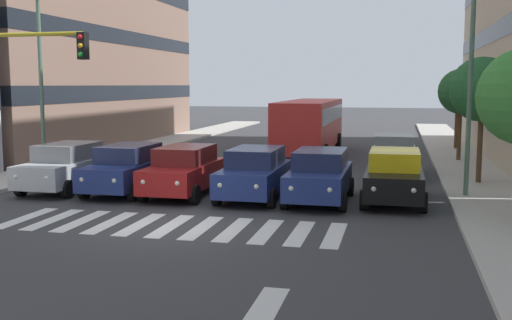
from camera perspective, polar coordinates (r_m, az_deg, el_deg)
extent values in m
plane|color=#38383A|center=(17.02, -7.98, -6.13)|extent=(180.00, 180.00, 0.00)
cube|color=black|center=(41.15, -17.94, 6.03)|extent=(9.40, 23.39, 0.90)
cube|color=black|center=(41.24, -18.12, 10.72)|extent=(9.40, 23.39, 0.90)
cube|color=silver|center=(15.99, 7.36, -6.96)|extent=(0.45, 2.80, 0.01)
cube|color=silver|center=(16.10, 4.15, -6.83)|extent=(0.45, 2.80, 0.01)
cube|color=silver|center=(16.26, 1.00, -6.67)|extent=(0.45, 2.80, 0.01)
cube|color=silver|center=(16.47, -2.09, -6.50)|extent=(0.45, 2.80, 0.01)
cube|color=silver|center=(16.72, -5.08, -6.31)|extent=(0.45, 2.80, 0.01)
cube|color=silver|center=(17.02, -7.98, -6.12)|extent=(0.45, 2.80, 0.01)
cube|color=silver|center=(17.36, -10.76, -5.91)|extent=(0.45, 2.80, 0.01)
cube|color=silver|center=(17.74, -13.44, -5.70)|extent=(0.45, 2.80, 0.01)
cube|color=silver|center=(18.15, -15.99, -5.49)|extent=(0.45, 2.80, 0.01)
cube|color=silver|center=(18.60, -18.42, -5.28)|extent=(0.45, 2.80, 0.01)
cube|color=silver|center=(19.08, -20.74, -5.07)|extent=(0.45, 2.80, 0.01)
cube|color=silver|center=(10.89, 0.84, -13.70)|extent=(0.50, 2.20, 0.01)
cube|color=black|center=(20.52, 12.79, -1.93)|extent=(1.80, 4.40, 0.80)
cube|color=yellow|center=(20.62, 12.85, 0.08)|extent=(1.58, 2.46, 0.60)
cylinder|color=black|center=(19.17, 15.42, -3.85)|extent=(0.22, 0.64, 0.64)
cylinder|color=black|center=(19.18, 10.03, -3.70)|extent=(0.22, 0.64, 0.64)
cylinder|color=black|center=(22.03, 15.13, -2.44)|extent=(0.22, 0.64, 0.64)
cylinder|color=black|center=(22.04, 10.45, -2.31)|extent=(0.22, 0.64, 0.64)
sphere|color=white|center=(18.39, 14.54, -2.76)|extent=(0.18, 0.18, 0.18)
sphere|color=white|center=(18.40, 10.95, -2.66)|extent=(0.18, 0.18, 0.18)
cube|color=navy|center=(20.22, 5.97, -1.92)|extent=(1.80, 4.40, 0.80)
cube|color=#1D2547|center=(20.32, 6.07, 0.11)|extent=(1.58, 2.46, 0.60)
cylinder|color=black|center=(18.77, 8.13, -3.89)|extent=(0.22, 0.64, 0.64)
cylinder|color=black|center=(19.01, 2.71, -3.69)|extent=(0.22, 0.64, 0.64)
cylinder|color=black|center=(21.62, 8.81, -2.46)|extent=(0.22, 0.64, 0.64)
cylinder|color=black|center=(21.83, 4.09, -2.30)|extent=(0.22, 0.64, 0.64)
sphere|color=white|center=(18.03, 6.93, -2.77)|extent=(0.18, 0.18, 0.18)
sphere|color=white|center=(18.19, 3.32, -2.65)|extent=(0.18, 0.18, 0.18)
cube|color=navy|center=(20.68, -0.14, -1.68)|extent=(1.80, 4.40, 0.80)
cube|color=#1D2547|center=(20.78, -0.02, 0.31)|extent=(1.58, 2.46, 0.60)
cylinder|color=black|center=(19.16, 1.48, -3.60)|extent=(0.22, 0.64, 0.64)
cylinder|color=black|center=(19.60, -3.69, -3.37)|extent=(0.22, 0.64, 0.64)
cylinder|color=black|center=(21.97, 3.02, -2.23)|extent=(0.22, 0.64, 0.64)
cylinder|color=black|center=(22.35, -1.53, -2.07)|extent=(0.22, 0.64, 0.64)
sphere|color=white|center=(18.47, 0.06, -2.49)|extent=(0.18, 0.18, 0.18)
sphere|color=white|center=(18.77, -3.37, -2.35)|extent=(0.18, 0.18, 0.18)
cube|color=maroon|center=(21.45, -6.77, -1.42)|extent=(1.80, 4.40, 0.80)
cube|color=maroon|center=(21.55, -6.62, 0.50)|extent=(1.58, 2.46, 0.60)
cylinder|color=black|center=(19.87, -5.74, -3.25)|extent=(0.22, 0.64, 0.64)
cylinder|color=black|center=(20.51, -10.51, -3.01)|extent=(0.22, 0.64, 0.64)
cylinder|color=black|center=(22.60, -3.36, -1.98)|extent=(0.22, 0.64, 0.64)
cylinder|color=black|center=(23.17, -7.63, -1.80)|extent=(0.22, 0.64, 0.64)
sphere|color=white|center=(19.25, -7.34, -2.16)|extent=(0.18, 0.18, 0.18)
sphere|color=white|center=(19.68, -10.49, -2.02)|extent=(0.18, 0.18, 0.18)
cube|color=navy|center=(22.29, -11.97, -1.21)|extent=(1.80, 4.40, 0.80)
cube|color=#1D2547|center=(22.38, -11.80, 0.64)|extent=(1.58, 2.46, 0.60)
cylinder|color=black|center=(20.68, -11.39, -2.95)|extent=(0.22, 0.64, 0.64)
cylinder|color=black|center=(21.48, -15.76, -2.71)|extent=(0.22, 0.64, 0.64)
cylinder|color=black|center=(23.31, -8.43, -1.76)|extent=(0.22, 0.64, 0.64)
cylinder|color=black|center=(24.03, -12.43, -1.59)|extent=(0.22, 0.64, 0.64)
sphere|color=white|center=(20.11, -13.08, -1.89)|extent=(0.18, 0.18, 0.18)
sphere|color=white|center=(20.65, -15.95, -1.75)|extent=(0.18, 0.18, 0.18)
cube|color=#B2B7BC|center=(23.42, -17.35, -0.98)|extent=(1.80, 4.40, 0.80)
cube|color=slate|center=(23.50, -17.17, 0.77)|extent=(1.58, 2.46, 0.60)
cylinder|color=black|center=(21.79, -17.20, -2.62)|extent=(0.22, 0.64, 0.64)
cylinder|color=black|center=(22.74, -21.13, -2.38)|extent=(0.22, 0.64, 0.64)
cylinder|color=black|center=(24.30, -13.76, -1.53)|extent=(0.22, 0.64, 0.64)
cylinder|color=black|center=(25.16, -17.42, -1.36)|extent=(0.22, 0.64, 0.64)
sphere|color=white|center=(21.29, -18.95, -1.60)|extent=(0.18, 0.18, 0.18)
sphere|color=white|center=(21.92, -21.50, -1.47)|extent=(0.18, 0.18, 0.18)
cube|color=#B2B7BC|center=(26.98, 12.79, 0.19)|extent=(1.80, 4.40, 0.80)
cube|color=slate|center=(27.10, 12.83, 1.71)|extent=(1.58, 2.46, 0.60)
cylinder|color=black|center=(25.60, 14.75, -1.13)|extent=(0.22, 0.64, 0.64)
cylinder|color=black|center=(25.61, 10.72, -1.02)|extent=(0.22, 0.64, 0.64)
cylinder|color=black|center=(28.48, 14.60, -0.32)|extent=(0.22, 0.64, 0.64)
cylinder|color=black|center=(28.48, 10.98, -0.22)|extent=(0.22, 0.64, 0.64)
sphere|color=white|center=(24.84, 14.08, -0.24)|extent=(0.18, 0.18, 0.18)
sphere|color=white|center=(24.84, 11.42, -0.17)|extent=(0.18, 0.18, 0.18)
cube|color=red|center=(33.61, 5.09, 3.42)|extent=(2.50, 10.50, 2.50)
cube|color=black|center=(33.58, 5.10, 4.36)|extent=(2.52, 9.87, 0.80)
cylinder|color=black|center=(29.93, 6.45, 0.56)|extent=(0.28, 1.00, 1.00)
cylinder|color=black|center=(30.32, 1.75, 0.68)|extent=(0.28, 1.00, 1.00)
cylinder|color=black|center=(36.68, 7.70, 1.73)|extent=(0.28, 1.00, 1.00)
cylinder|color=black|center=(37.00, 3.84, 1.82)|extent=(0.28, 1.00, 1.00)
cylinder|color=#AD991E|center=(19.38, -21.99, 10.80)|extent=(4.61, 0.12, 0.12)
cube|color=black|center=(18.15, -15.88, 10.23)|extent=(0.24, 0.28, 0.76)
sphere|color=red|center=(18.03, -16.14, 11.00)|extent=(0.14, 0.14, 0.14)
sphere|color=orange|center=(18.02, -16.11, 10.24)|extent=(0.14, 0.14, 0.14)
sphere|color=green|center=(18.00, -16.09, 9.48)|extent=(0.14, 0.14, 0.14)
cylinder|color=#4C6B56|center=(21.51, 19.43, 7.31)|extent=(0.16, 0.16, 7.92)
cylinder|color=#4C6B56|center=(26.70, -19.47, 7.01)|extent=(0.16, 0.16, 7.76)
cylinder|color=#513823|center=(24.71, 20.20, 1.26)|extent=(0.20, 0.20, 2.81)
sphere|color=#235B2D|center=(24.61, 20.41, 6.22)|extent=(2.45, 2.45, 2.45)
cylinder|color=#513823|center=(31.84, 18.49, 2.45)|extent=(0.20, 0.20, 2.72)
sphere|color=#235B2D|center=(31.75, 18.63, 6.10)|extent=(2.22, 2.22, 2.22)
cylinder|color=#513823|center=(37.66, 18.23, 3.15)|extent=(0.20, 0.20, 2.76)
sphere|color=#387F33|center=(37.59, 18.35, 6.11)|extent=(1.88, 1.88, 1.88)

